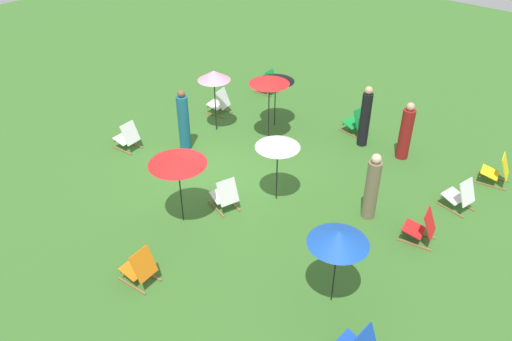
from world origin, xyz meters
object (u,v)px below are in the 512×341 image
at_px(deckchair_2, 422,228).
at_px(person_1, 184,122).
at_px(deckchair_4, 497,171).
at_px(umbrella_0, 278,141).
at_px(deckchair_6, 220,103).
at_px(umbrella_4, 177,160).
at_px(deckchair_7, 225,195).
at_px(umbrella_2, 214,76).
at_px(deckchair_1, 140,268).
at_px(person_0, 365,118).
at_px(deckchair_5, 460,196).
at_px(person_3, 406,133).
at_px(umbrella_1, 269,80).
at_px(person_2, 372,188).
at_px(deckchair_0, 268,83).
at_px(umbrella_5, 276,78).
at_px(umbrella_3, 339,237).
at_px(deckchair_3, 356,122).
at_px(deckchair_9, 127,137).

xyz_separation_m(deckchair_2, person_1, (0.77, -6.82, 0.49)).
height_order(deckchair_4, umbrella_0, umbrella_0).
distance_m(deckchair_6, umbrella_4, 5.60).
bearing_deg(person_1, deckchair_4, 121.85).
height_order(deckchair_7, umbrella_2, umbrella_2).
relative_size(deckchair_1, umbrella_4, 0.47).
relative_size(deckchair_4, person_0, 0.46).
relative_size(deckchair_5, person_3, 0.50).
relative_size(deckchair_7, umbrella_1, 0.44).
distance_m(deckchair_4, deckchair_5, 1.68).
distance_m(person_1, person_2, 5.58).
bearing_deg(umbrella_0, person_3, 159.94).
bearing_deg(deckchair_1, umbrella_0, 169.82).
bearing_deg(umbrella_2, person_3, 115.00).
height_order(deckchair_2, umbrella_4, umbrella_4).
height_order(deckchair_0, person_3, person_3).
relative_size(deckchair_1, umbrella_5, 0.50).
bearing_deg(umbrella_3, deckchair_6, -119.95).
xyz_separation_m(deckchair_2, umbrella_0, (0.90, -3.35, 1.26)).
relative_size(umbrella_5, person_0, 0.92).
bearing_deg(umbrella_0, person_1, -92.11).
height_order(deckchair_3, umbrella_0, umbrella_0).
bearing_deg(deckchair_6, umbrella_0, 49.48).
bearing_deg(person_1, deckchair_3, 143.87).
distance_m(deckchair_9, person_1, 1.70).
bearing_deg(person_1, umbrella_3, 75.35).
bearing_deg(person_0, umbrella_1, -145.77).
height_order(deckchair_0, deckchair_6, same).
distance_m(umbrella_3, umbrella_5, 7.10).
bearing_deg(umbrella_3, deckchair_4, 171.50).
xyz_separation_m(deckchair_5, umbrella_4, (4.67, -4.59, 1.30)).
xyz_separation_m(deckchair_9, umbrella_4, (1.12, 3.59, 1.30)).
distance_m(umbrella_0, person_2, 2.39).
bearing_deg(umbrella_4, deckchair_3, 172.93).
bearing_deg(deckchair_7, deckchair_0, -131.92).
relative_size(deckchair_1, umbrella_2, 0.44).
height_order(deckchair_0, person_1, person_1).
relative_size(deckchair_0, umbrella_0, 0.47).
relative_size(deckchair_3, deckchair_6, 0.99).
bearing_deg(umbrella_5, umbrella_1, 28.17).
distance_m(deckchair_7, person_1, 3.09).
xyz_separation_m(deckchair_4, deckchair_7, (5.34, -4.46, 0.00)).
height_order(deckchair_7, person_1, person_1).
relative_size(umbrella_2, umbrella_4, 1.07).
relative_size(umbrella_3, person_3, 1.04).
bearing_deg(umbrella_2, umbrella_0, 67.64).
distance_m(umbrella_0, umbrella_4, 2.35).
xyz_separation_m(deckchair_1, deckchair_6, (-6.26, -4.03, 0.00)).
distance_m(person_0, person_3, 1.21).
relative_size(umbrella_2, person_0, 1.05).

